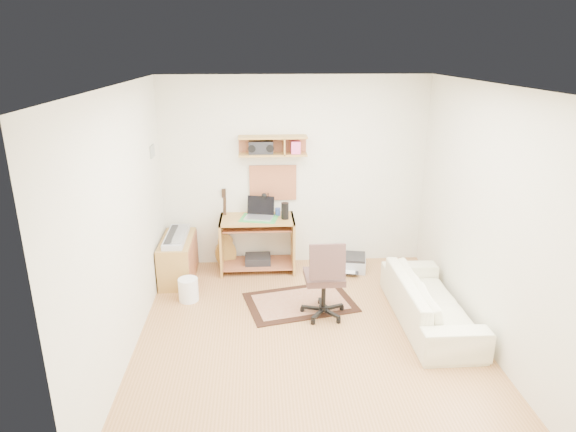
{
  "coord_description": "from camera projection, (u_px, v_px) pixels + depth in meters",
  "views": [
    {
      "loc": [
        -0.5,
        -4.64,
        2.93
      ],
      "look_at": [
        -0.15,
        1.05,
        1.0
      ],
      "focal_mm": 31.2,
      "sensor_mm": 36.0,
      "label": 1
    }
  ],
  "objects": [
    {
      "name": "waste_basket",
      "position": [
        188.0,
        290.0,
        6.05
      ],
      "size": [
        0.26,
        0.26,
        0.28
      ],
      "primitive_type": "cylinder",
      "rotation": [
        0.0,
        0.0,
        -0.1
      ],
      "color": "white",
      "rests_on": "floor"
    },
    {
      "name": "speaker",
      "position": [
        285.0,
        211.0,
        6.65
      ],
      "size": [
        0.1,
        0.1,
        0.22
      ],
      "primitive_type": "cylinder",
      "color": "black",
      "rests_on": "desk"
    },
    {
      "name": "boombox",
      "position": [
        261.0,
        147.0,
        6.56
      ],
      "size": [
        0.32,
        0.15,
        0.16
      ],
      "primitive_type": "cube",
      "color": "black",
      "rests_on": "wall_shelf"
    },
    {
      "name": "cork_board",
      "position": [
        273.0,
        183.0,
        6.83
      ],
      "size": [
        0.64,
        0.03,
        0.49
      ],
      "primitive_type": "cube",
      "color": "tan",
      "rests_on": "back_wall"
    },
    {
      "name": "laptop",
      "position": [
        259.0,
        209.0,
        6.65
      ],
      "size": [
        0.44,
        0.44,
        0.28
      ],
      "primitive_type": null,
      "rotation": [
        0.0,
        0.0,
        -0.22
      ],
      "color": "silver",
      "rests_on": "desk"
    },
    {
      "name": "left_wall",
      "position": [
        124.0,
        225.0,
        4.83
      ],
      "size": [
        0.01,
        4.0,
        2.6
      ],
      "primitive_type": "cube",
      "color": "beige",
      "rests_on": "ground"
    },
    {
      "name": "back_wall",
      "position": [
        295.0,
        173.0,
        6.83
      ],
      "size": [
        3.6,
        0.01,
        2.6
      ],
      "primitive_type": "cube",
      "color": "beige",
      "rests_on": "ground"
    },
    {
      "name": "floor",
      "position": [
        308.0,
        336.0,
        5.35
      ],
      "size": [
        3.6,
        4.0,
        0.01
      ],
      "primitive_type": "cube",
      "color": "#B37E4A",
      "rests_on": "ground"
    },
    {
      "name": "right_wall",
      "position": [
        488.0,
        217.0,
        5.04
      ],
      "size": [
        0.01,
        4.0,
        2.6
      ],
      "primitive_type": "cube",
      "color": "beige",
      "rests_on": "ground"
    },
    {
      "name": "guitar",
      "position": [
        225.0,
        229.0,
        6.88
      ],
      "size": [
        0.33,
        0.26,
        1.11
      ],
      "primitive_type": null,
      "rotation": [
        0.0,
        0.0,
        0.27
      ],
      "color": "#AE8035",
      "rests_on": "floor"
    },
    {
      "name": "music_keyboard",
      "position": [
        176.0,
        237.0,
        6.51
      ],
      "size": [
        0.25,
        0.81,
        0.07
      ],
      "primitive_type": "cube",
      "color": "#B2B5BA",
      "rests_on": "cabinet"
    },
    {
      "name": "task_chair",
      "position": [
        324.0,
        277.0,
        5.61
      ],
      "size": [
        0.5,
        0.5,
        0.96
      ],
      "primitive_type": null,
      "rotation": [
        0.0,
        0.0,
        0.03
      ],
      "color": "#3E2A25",
      "rests_on": "floor"
    },
    {
      "name": "printer",
      "position": [
        347.0,
        263.0,
        6.94
      ],
      "size": [
        0.56,
        0.48,
        0.19
      ],
      "primitive_type": "cube",
      "rotation": [
        0.0,
        0.0,
        -0.2
      ],
      "color": "#A5A8AA",
      "rests_on": "floor"
    },
    {
      "name": "desk",
      "position": [
        258.0,
        244.0,
        6.83
      ],
      "size": [
        1.0,
        0.55,
        0.75
      ],
      "primitive_type": null,
      "color": "#AF823E",
      "rests_on": "floor"
    },
    {
      "name": "wall_photo",
      "position": [
        152.0,
        151.0,
        6.12
      ],
      "size": [
        0.02,
        0.2,
        0.15
      ],
      "primitive_type": "cube",
      "color": "#4C8CBF",
      "rests_on": "left_wall"
    },
    {
      "name": "wall_shelf",
      "position": [
        273.0,
        146.0,
        6.56
      ],
      "size": [
        0.9,
        0.25,
        0.26
      ],
      "primitive_type": "cube",
      "color": "#AF823E",
      "rests_on": "back_wall"
    },
    {
      "name": "sofa",
      "position": [
        431.0,
        294.0,
        5.52
      ],
      "size": [
        0.51,
        1.75,
        0.69
      ],
      "primitive_type": "imported",
      "rotation": [
        0.0,
        0.0,
        1.57
      ],
      "color": "beige",
      "rests_on": "floor"
    },
    {
      "name": "desk_lamp",
      "position": [
        268.0,
        203.0,
        6.8
      ],
      "size": [
        0.11,
        0.11,
        0.32
      ],
      "primitive_type": null,
      "color": "black",
      "rests_on": "desk"
    },
    {
      "name": "ceiling",
      "position": [
        312.0,
        85.0,
        4.52
      ],
      "size": [
        3.6,
        4.0,
        0.01
      ],
      "primitive_type": "cube",
      "color": "white",
      "rests_on": "ground"
    },
    {
      "name": "pencil_cup",
      "position": [
        278.0,
        212.0,
        6.81
      ],
      "size": [
        0.07,
        0.07,
        0.1
      ],
      "primitive_type": "cylinder",
      "color": "#334E99",
      "rests_on": "desk"
    },
    {
      "name": "rug",
      "position": [
        300.0,
        302.0,
        6.03
      ],
      "size": [
        1.41,
        1.1,
        0.02
      ],
      "primitive_type": "cube",
      "rotation": [
        0.0,
        0.0,
        0.23
      ],
      "color": "tan",
      "rests_on": "floor"
    },
    {
      "name": "cabinet",
      "position": [
        178.0,
        259.0,
        6.61
      ],
      "size": [
        0.4,
        0.9,
        0.55
      ],
      "primitive_type": "cube",
      "color": "#AF823E",
      "rests_on": "floor"
    }
  ]
}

